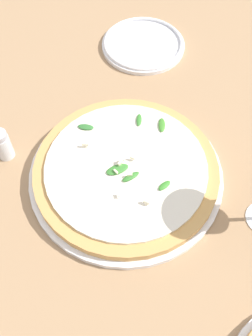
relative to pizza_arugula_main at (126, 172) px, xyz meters
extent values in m
plane|color=#9E7A56|center=(-0.04, 0.02, -0.02)|extent=(6.00, 6.00, 0.00)
cylinder|color=white|center=(0.00, 0.00, -0.01)|extent=(0.36, 0.36, 0.01)
cylinder|color=tan|center=(0.00, 0.00, 0.00)|extent=(0.34, 0.34, 0.02)
cylinder|color=silver|center=(0.00, 0.00, 0.02)|extent=(0.30, 0.30, 0.01)
ellipsoid|color=#36782D|center=(0.01, 0.01, 0.02)|extent=(0.04, 0.05, 0.01)
ellipsoid|color=#368029|center=(-0.08, 0.00, 0.02)|extent=(0.02, 0.03, 0.01)
ellipsoid|color=#367C2D|center=(0.04, -0.10, 0.02)|extent=(0.02, 0.03, 0.01)
ellipsoid|color=#3D8229|center=(-0.01, -0.12, 0.02)|extent=(0.03, 0.04, 0.01)
ellipsoid|color=#33742A|center=(-0.02, 0.01, 0.02)|extent=(0.03, 0.04, 0.01)
ellipsoid|color=#317031|center=(0.11, -0.03, 0.02)|extent=(0.03, 0.02, 0.01)
cube|color=beige|center=(-0.07, 0.05, 0.03)|extent=(0.01, 0.00, 0.01)
cube|color=beige|center=(0.00, -0.02, 0.03)|extent=(0.01, 0.01, 0.01)
cube|color=beige|center=(-0.02, 0.06, 0.03)|extent=(0.01, 0.01, 0.00)
cube|color=beige|center=(0.09, 0.00, 0.03)|extent=(0.01, 0.01, 0.01)
cube|color=beige|center=(0.01, 0.00, 0.03)|extent=(0.00, 0.01, 0.01)
cube|color=beige|center=(0.01, 0.00, 0.03)|extent=(0.01, 0.01, 0.01)
cube|color=beige|center=(-0.02, 0.01, 0.03)|extent=(0.01, 0.01, 0.01)
cube|color=beige|center=(0.01, 0.02, 0.03)|extent=(0.01, 0.00, 0.00)
cylinder|color=white|center=(0.17, -0.33, -0.01)|extent=(0.20, 0.20, 0.01)
torus|color=white|center=(0.17, -0.33, 0.00)|extent=(0.19, 0.19, 0.01)
cylinder|color=silver|center=(0.22, 0.08, 0.01)|extent=(0.03, 0.03, 0.06)
camera|label=1|loc=(-0.21, 0.33, 0.62)|focal=42.00mm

